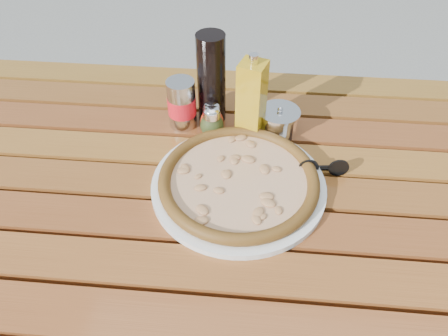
# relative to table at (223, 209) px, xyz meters

# --- Properties ---
(table) EXTENTS (1.40, 0.90, 0.75)m
(table) POSITION_rel_table_xyz_m (0.00, 0.00, 0.00)
(table) COLOR #33180B
(table) RESTS_ON ground
(plate) EXTENTS (0.41, 0.41, 0.01)m
(plate) POSITION_rel_table_xyz_m (0.03, -0.00, 0.08)
(plate) COLOR silver
(plate) RESTS_ON table
(pizza) EXTENTS (0.38, 0.38, 0.03)m
(pizza) POSITION_rel_table_xyz_m (0.03, -0.00, 0.10)
(pizza) COLOR beige
(pizza) RESTS_ON plate
(pepper_shaker) EXTENTS (0.06, 0.06, 0.08)m
(pepper_shaker) POSITION_rel_table_xyz_m (-0.04, 0.17, 0.11)
(pepper_shaker) COLOR red
(pepper_shaker) RESTS_ON table
(oregano_shaker) EXTENTS (0.07, 0.07, 0.08)m
(oregano_shaker) POSITION_rel_table_xyz_m (-0.04, 0.16, 0.11)
(oregano_shaker) COLOR #354019
(oregano_shaker) RESTS_ON table
(dark_bottle) EXTENTS (0.09, 0.09, 0.22)m
(dark_bottle) POSITION_rel_table_xyz_m (-0.05, 0.23, 0.19)
(dark_bottle) COLOR black
(dark_bottle) RESTS_ON table
(soda_can) EXTENTS (0.08, 0.08, 0.12)m
(soda_can) POSITION_rel_table_xyz_m (-0.12, 0.20, 0.13)
(soda_can) COLOR #BBBBBF
(soda_can) RESTS_ON table
(olive_oil_cruet) EXTENTS (0.07, 0.07, 0.21)m
(olive_oil_cruet) POSITION_rel_table_xyz_m (0.05, 0.17, 0.17)
(olive_oil_cruet) COLOR #B68B13
(olive_oil_cruet) RESTS_ON table
(parmesan_tin) EXTENTS (0.11, 0.11, 0.07)m
(parmesan_tin) POSITION_rel_table_xyz_m (0.11, 0.19, 0.11)
(parmesan_tin) COLOR white
(parmesan_tin) RESTS_ON table
(sunglasses) EXTENTS (0.11, 0.03, 0.04)m
(sunglasses) POSITION_rel_table_xyz_m (0.21, 0.05, 0.09)
(sunglasses) COLOR black
(sunglasses) RESTS_ON table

